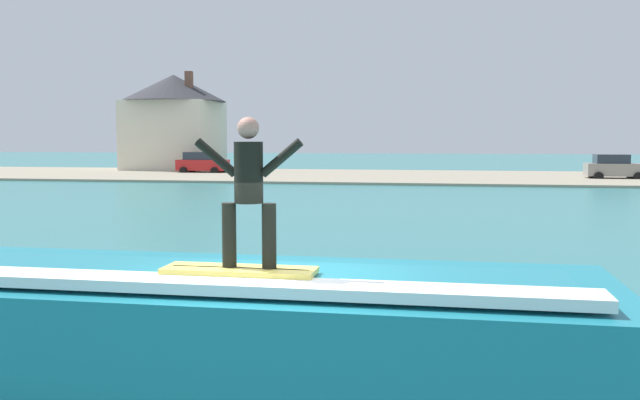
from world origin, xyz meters
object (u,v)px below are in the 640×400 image
at_px(surfboard, 240,270).
at_px(car_far_shore, 614,167).
at_px(surfer, 249,184).
at_px(house_with_chimney, 174,118).
at_px(wave_crest, 242,327).
at_px(car_near_shore, 202,163).

height_order(surfboard, car_far_shore, car_far_shore).
distance_m(surfboard, surfer, 0.96).
relative_size(car_far_shore, house_with_chimney, 0.42).
relative_size(wave_crest, surfboard, 5.15).
xyz_separation_m(surfer, car_far_shore, (14.18, 44.12, -1.52)).
distance_m(surfer, car_far_shore, 46.37).
xyz_separation_m(surfboard, car_far_shore, (14.29, 44.14, -0.57)).
bearing_deg(car_near_shore, surfer, -69.29).
height_order(car_near_shore, house_with_chimney, house_with_chimney).
distance_m(car_near_shore, car_far_shore, 32.10).
bearing_deg(surfer, car_near_shore, 110.71).
distance_m(wave_crest, surfboard, 1.01).
distance_m(wave_crest, car_near_shore, 49.70).
height_order(wave_crest, car_near_shore, car_near_shore).
bearing_deg(house_with_chimney, car_near_shore, -49.02).
xyz_separation_m(car_far_shore, house_with_chimney, (-36.54, 8.21, 3.94)).
distance_m(wave_crest, car_far_shore, 45.90).
bearing_deg(car_far_shore, surfboard, -107.93).
xyz_separation_m(surfer, house_with_chimney, (-22.36, 52.33, 2.42)).
distance_m(surfboard, car_far_shore, 46.40).
relative_size(surfboard, car_far_shore, 0.42).
bearing_deg(surfboard, car_far_shore, 72.07).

